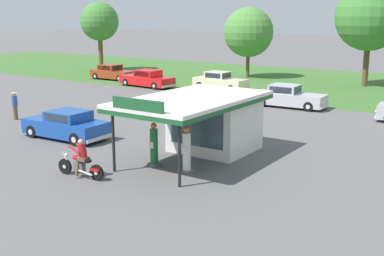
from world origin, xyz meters
The scene contains 16 objects.
ground_plane centered at (0.00, 0.00, 0.00)m, with size 300.00×300.00×0.00m, color #5B5959.
grass_verge_strip centered at (0.00, 30.00, 0.00)m, with size 120.00×24.00×0.01m, color #3D6B2D.
service_station_kiosk centered at (1.24, 3.91, 1.68)m, with size 4.23×7.47×3.26m.
gas_pump_nearside centered at (0.38, 0.85, 0.85)m, with size 0.44×0.44×1.88m.
gas_pump_offside centered at (2.09, 0.85, 0.88)m, with size 0.44×0.44×1.93m.
motorcycle_with_rider centered at (-1.00, -2.07, 0.65)m, with size 2.29×0.70×1.58m.
featured_classic_sedan centered at (-6.41, 1.98, 0.69)m, with size 4.92×2.19×1.49m.
parked_car_back_row_left centered at (-0.37, 16.94, 0.70)m, with size 5.27×2.16×1.57m.
parked_car_back_row_centre_right centered at (-21.13, 21.14, 0.68)m, with size 4.92×2.10×1.49m.
parked_car_second_row_spare centered at (-8.53, 21.14, 0.71)m, with size 5.04×2.04×1.58m.
parked_car_back_row_right centered at (-15.03, 19.15, 0.69)m, with size 5.63×2.34×1.53m.
bystander_admiring_sedan centered at (-12.62, 3.41, 0.92)m, with size 0.38×0.38×1.72m.
bystander_strolling_foreground centered at (-2.85, 9.83, 0.85)m, with size 0.35×0.35×1.60m.
tree_oak_left centered at (-28.10, 26.72, 5.54)m, with size 4.41×4.41×7.84m.
tree_oak_far_right centered at (-10.61, 30.32, 4.57)m, with size 5.07×5.07×7.18m.
tree_oak_right centered at (1.20, 30.57, 6.21)m, with size 6.09×6.09×9.27m.
Camera 1 is at (13.11, -14.94, 6.32)m, focal length 45.67 mm.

